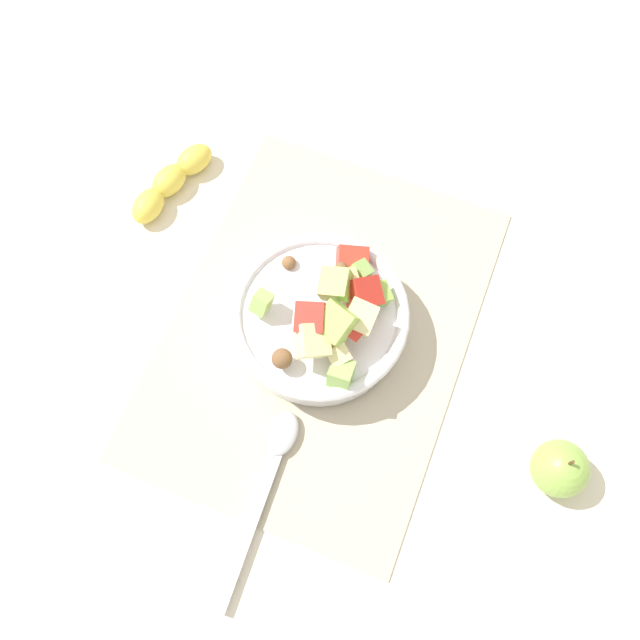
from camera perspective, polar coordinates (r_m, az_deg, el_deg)
ground_plane at (r=0.87m, az=-0.07°, el=-0.93°), size 2.40×2.40×0.00m
placemat at (r=0.87m, az=-0.07°, el=-0.86°), size 0.50×0.36×0.01m
salad_bowl at (r=0.83m, az=0.13°, el=-0.13°), size 0.22×0.22×0.12m
serving_spoon at (r=0.82m, az=-4.42°, el=-12.73°), size 0.24×0.04×0.01m
whole_apple at (r=0.84m, az=19.26°, el=-11.55°), size 0.07×0.07×0.08m
banana_whole at (r=0.97m, az=-12.28°, el=11.14°), size 0.15×0.08×0.04m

